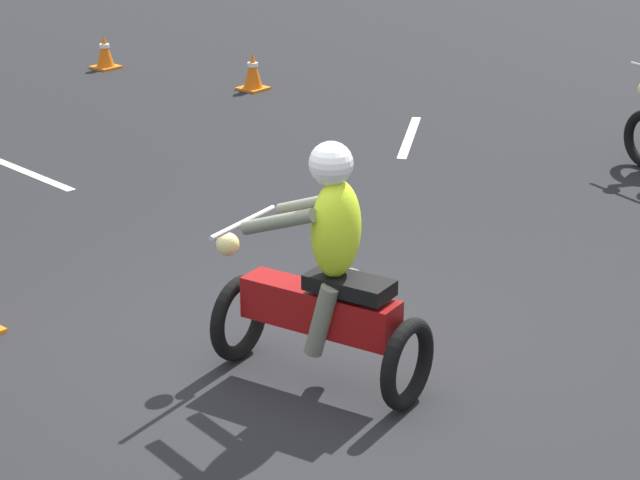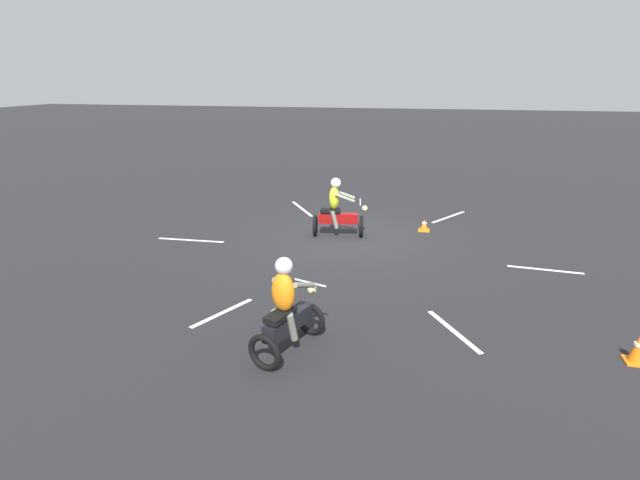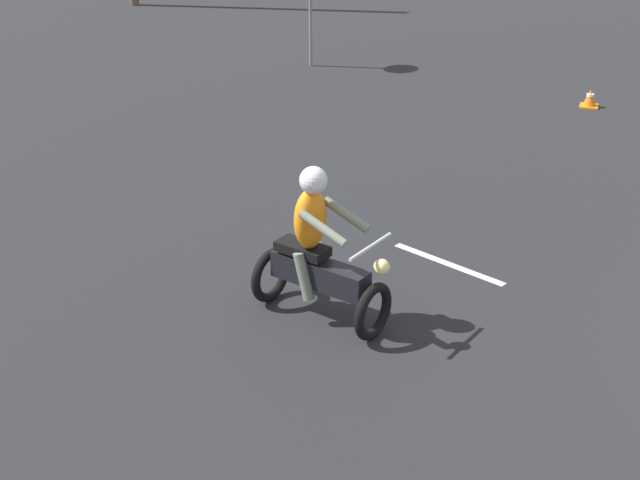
# 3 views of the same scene
# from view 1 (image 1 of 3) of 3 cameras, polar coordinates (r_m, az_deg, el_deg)

# --- Properties ---
(ground_plane) EXTENTS (120.00, 120.00, 0.00)m
(ground_plane) POSITION_cam_1_polar(r_m,az_deg,el_deg) (8.58, -1.27, -5.50)
(ground_plane) COLOR black
(motorcycle_rider_foreground) EXTENTS (1.55, 0.84, 1.66)m
(motorcycle_rider_foreground) POSITION_cam_1_polar(r_m,az_deg,el_deg) (7.97, 0.21, -1.89)
(motorcycle_rider_foreground) COLOR black
(motorcycle_rider_foreground) RESTS_ON ground
(traffic_cone_near_left) EXTENTS (0.32, 0.32, 0.47)m
(traffic_cone_near_left) POSITION_cam_1_polar(r_m,az_deg,el_deg) (15.68, -3.09, 7.70)
(traffic_cone_near_left) COLOR orange
(traffic_cone_near_left) RESTS_ON ground
(traffic_cone_mid_center) EXTENTS (0.32, 0.32, 0.45)m
(traffic_cone_mid_center) POSITION_cam_1_polar(r_m,az_deg,el_deg) (17.04, -9.81, 8.46)
(traffic_cone_mid_center) COLOR orange
(traffic_cone_mid_center) RESTS_ON ground
(lane_stripe_nw) EXTENTS (0.93, 1.44, 0.01)m
(lane_stripe_nw) POSITION_cam_1_polar(r_m,az_deg,el_deg) (13.69, 4.11, 4.73)
(lane_stripe_nw) COLOR silver
(lane_stripe_nw) RESTS_ON ground
(lane_stripe_w) EXTENTS (1.66, 0.24, 0.01)m
(lane_stripe_w) POSITION_cam_1_polar(r_m,az_deg,el_deg) (12.83, -13.35, 3.08)
(lane_stripe_w) COLOR silver
(lane_stripe_w) RESTS_ON ground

